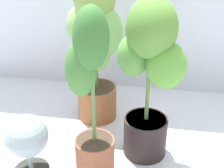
# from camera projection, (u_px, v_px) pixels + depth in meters

# --- Properties ---
(ground_plane) EXTENTS (8.00, 8.00, 0.00)m
(ground_plane) POSITION_uv_depth(u_px,v_px,m) (148.00, 163.00, 1.64)
(ground_plane) COLOR silver
(ground_plane) RESTS_ON ground
(potted_plant_center) EXTENTS (0.39, 0.31, 0.86)m
(potted_plant_center) POSITION_uv_depth(u_px,v_px,m) (150.00, 73.00, 1.49)
(potted_plant_center) COLOR #2B2220
(potted_plant_center) RESTS_ON ground
(potted_plant_back_left) EXTENTS (0.40, 0.36, 0.92)m
(potted_plant_back_left) POSITION_uv_depth(u_px,v_px,m) (95.00, 43.00, 1.80)
(potted_plant_back_left) COLOR #955730
(potted_plant_back_left) RESTS_ON ground
(potted_plant_front_left) EXTENTS (0.23, 0.21, 0.86)m
(potted_plant_front_left) POSITION_uv_depth(u_px,v_px,m) (90.00, 100.00, 1.37)
(potted_plant_front_left) COLOR brown
(potted_plant_front_left) RESTS_ON ground
(floor_fan) EXTENTS (0.27, 0.27, 0.34)m
(floor_fan) POSITION_uv_depth(u_px,v_px,m) (27.00, 139.00, 1.47)
(floor_fan) COLOR #262621
(floor_fan) RESTS_ON ground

